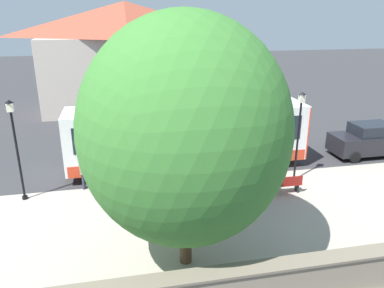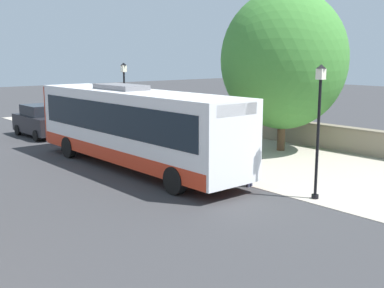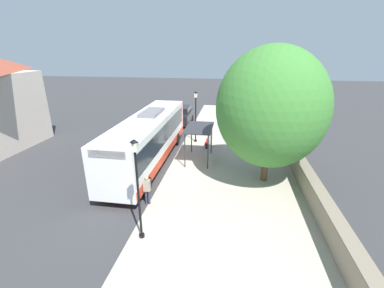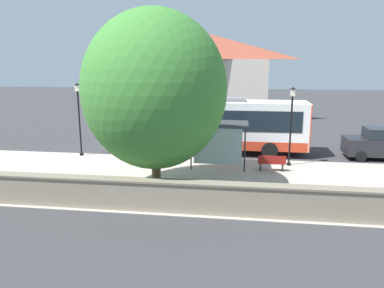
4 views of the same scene
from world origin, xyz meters
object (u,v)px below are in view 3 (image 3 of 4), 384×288
(pedestrian, at_px, (147,188))
(bench, at_px, (209,141))
(street_lamp_far, at_px, (196,113))
(bus_shelter, at_px, (202,133))
(shade_tree, at_px, (271,108))
(street_lamp_near, at_px, (137,183))
(bus, at_px, (149,138))
(parked_car_behind_bus, at_px, (182,115))

(pedestrian, height_order, bench, pedestrian)
(pedestrian, xyz_separation_m, street_lamp_far, (-1.08, -10.14, 1.66))
(bus_shelter, xyz_separation_m, shade_tree, (-4.24, 2.50, 2.46))
(street_lamp_near, bearing_deg, bus, -74.94)
(pedestrian, distance_m, street_lamp_far, 10.33)
(bus_shelter, bearing_deg, bench, -95.48)
(bus_shelter, relative_size, street_lamp_far, 0.72)
(bench, relative_size, shade_tree, 0.18)
(bench, xyz_separation_m, street_lamp_far, (1.27, -1.05, 2.15))
(street_lamp_near, relative_size, shade_tree, 0.56)
(street_lamp_near, relative_size, parked_car_behind_bus, 1.06)
(pedestrian, relative_size, parked_car_behind_bus, 0.39)
(pedestrian, height_order, parked_car_behind_bus, parked_car_behind_bus)
(bus, bearing_deg, parked_car_behind_bus, -91.78)
(shade_tree, bearing_deg, pedestrian, 30.34)
(bus_shelter, bearing_deg, street_lamp_near, 80.08)
(bench, relative_size, street_lamp_near, 0.33)
(street_lamp_near, height_order, shade_tree, shade_tree)
(shade_tree, bearing_deg, bus_shelter, -30.58)
(bus, relative_size, shade_tree, 1.53)
(street_lamp_far, bearing_deg, shade_tree, 129.04)
(pedestrian, height_order, street_lamp_far, street_lamp_far)
(street_lamp_far, relative_size, shade_tree, 0.55)
(bus, bearing_deg, shade_tree, 168.19)
(bench, bearing_deg, bus, 43.79)
(shade_tree, bearing_deg, street_lamp_near, 47.11)
(pedestrian, bearing_deg, bus, -73.63)
(bench, distance_m, shade_tree, 7.86)
(bench, height_order, street_lamp_near, street_lamp_near)
(bench, height_order, parked_car_behind_bus, parked_car_behind_bus)
(bench, bearing_deg, street_lamp_near, 81.18)
(street_lamp_near, distance_m, street_lamp_far, 12.66)
(street_lamp_far, bearing_deg, pedestrian, 83.93)
(street_lamp_near, height_order, parked_car_behind_bus, street_lamp_near)
(street_lamp_near, xyz_separation_m, street_lamp_far, (-0.53, -12.65, -0.05))
(bench, height_order, street_lamp_far, street_lamp_far)
(bus_shelter, bearing_deg, street_lamp_far, -75.92)
(parked_car_behind_bus, bearing_deg, street_lamp_near, 95.56)
(parked_car_behind_bus, bearing_deg, bus, 88.22)
(street_lamp_far, bearing_deg, bus_shelter, 104.08)
(bus, height_order, bench, bus)
(street_lamp_far, height_order, parked_car_behind_bus, street_lamp_far)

